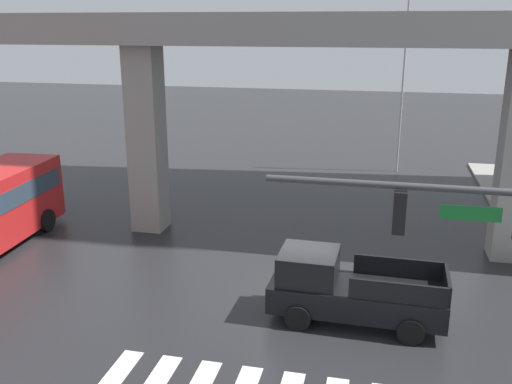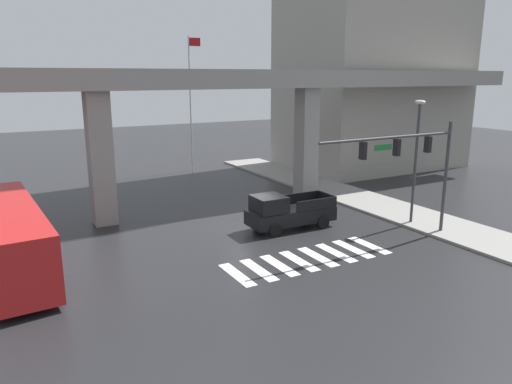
% 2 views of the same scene
% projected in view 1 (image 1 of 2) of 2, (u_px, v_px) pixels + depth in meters
% --- Properties ---
extents(ground_plane, '(120.00, 120.00, 0.00)m').
position_uv_depth(ground_plane, '(298.00, 297.00, 18.36)').
color(ground_plane, '#232326').
extents(elevated_overpass, '(54.44, 2.29, 8.94)m').
position_uv_depth(elevated_overpass, '(323.00, 48.00, 20.87)').
color(elevated_overpass, gray).
rests_on(elevated_overpass, ground).
extents(pickup_truck, '(5.15, 2.18, 2.08)m').
position_uv_depth(pickup_truck, '(346.00, 289.00, 16.68)').
color(pickup_truck, black).
rests_on(pickup_truck, ground).
extents(flagpole, '(1.16, 0.12, 11.90)m').
position_uv_depth(flagpole, '(406.00, 56.00, 32.00)').
color(flagpole, silver).
rests_on(flagpole, ground).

